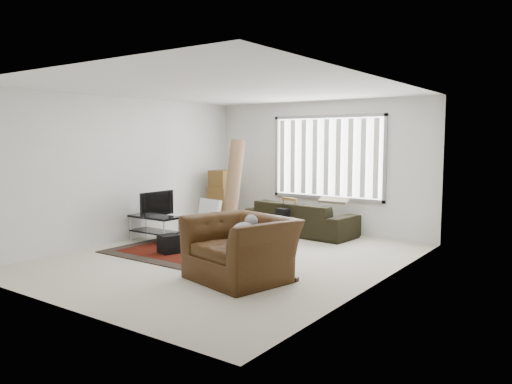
% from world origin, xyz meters
% --- Properties ---
extents(room, '(6.00, 6.02, 2.71)m').
position_xyz_m(room, '(0.03, 0.51, 1.76)').
color(room, beige).
rests_on(room, ground).
extents(persian_rug, '(2.18, 1.46, 0.02)m').
position_xyz_m(persian_rug, '(-1.02, -0.30, 0.01)').
color(persian_rug, black).
rests_on(persian_rug, ground).
extents(tv_stand, '(0.99, 0.45, 0.50)m').
position_xyz_m(tv_stand, '(-1.95, 0.18, 0.36)').
color(tv_stand, black).
rests_on(tv_stand, ground).
extents(tv, '(0.10, 0.80, 0.46)m').
position_xyz_m(tv, '(-1.95, 0.18, 0.73)').
color(tv, black).
rests_on(tv, tv_stand).
extents(subwoofer, '(0.39, 0.39, 0.31)m').
position_xyz_m(subwoofer, '(-1.01, -0.37, 0.17)').
color(subwoofer, black).
rests_on(subwoofer, persian_rug).
extents(moving_boxes, '(0.53, 0.49, 1.24)m').
position_xyz_m(moving_boxes, '(-2.02, 2.24, 0.58)').
color(moving_boxes, brown).
rests_on(moving_boxes, ground).
extents(white_flatpack, '(0.60, 0.29, 0.73)m').
position_xyz_m(white_flatpack, '(-1.54, 1.26, 0.37)').
color(white_flatpack, silver).
rests_on(white_flatpack, ground).
extents(rolled_rug, '(0.29, 0.64, 1.92)m').
position_xyz_m(rolled_rug, '(-1.18, 1.58, 0.96)').
color(rolled_rug, brown).
rests_on(rolled_rug, ground).
extents(sofa, '(2.35, 1.17, 0.87)m').
position_xyz_m(sofa, '(-0.12, 2.45, 0.44)').
color(sofa, black).
rests_on(sofa, ground).
extents(side_chair, '(0.51, 0.51, 0.78)m').
position_xyz_m(side_chair, '(-0.21, 1.93, 0.43)').
color(side_chair, '#978663').
rests_on(side_chair, ground).
extents(armchair, '(1.57, 1.45, 0.99)m').
position_xyz_m(armchair, '(0.90, -0.89, 0.50)').
color(armchair, '#381F0B').
rests_on(armchair, ground).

